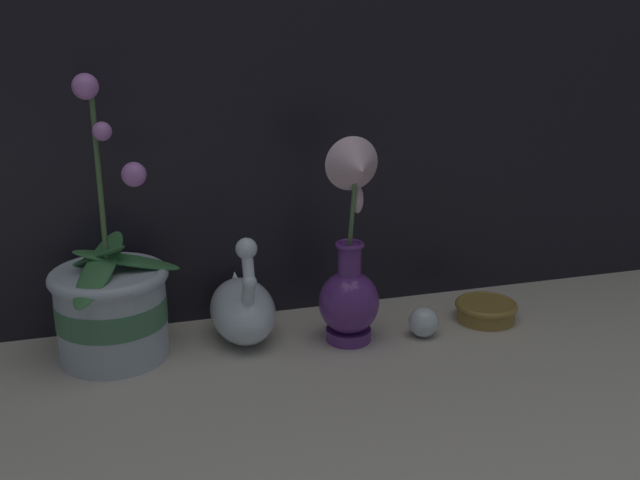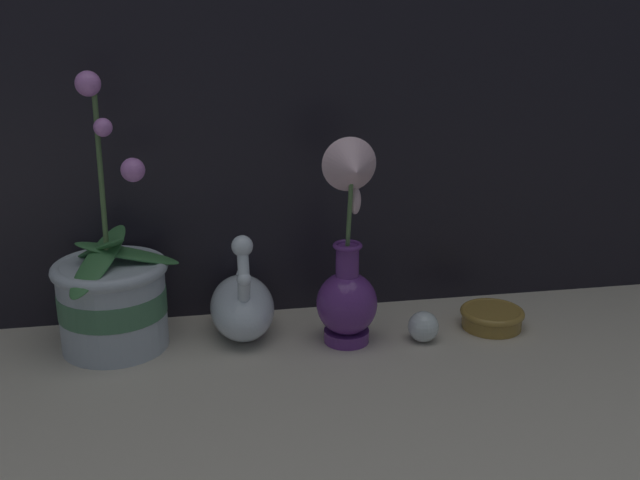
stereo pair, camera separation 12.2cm
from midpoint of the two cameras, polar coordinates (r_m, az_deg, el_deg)
name	(u,v)px [view 2 (the right image)]	position (r m, az deg, el deg)	size (l,w,h in m)	color
ground_plane	(316,361)	(1.18, 2.65, -9.24)	(2.80, 2.80, 0.00)	#BCB2A3
orchid_potted_plant	(112,295)	(1.22, -12.83, -4.15)	(0.20, 0.21, 0.44)	#B2BCCC
swan_figurine	(242,304)	(1.25, -3.19, -4.93)	(0.11, 0.18, 0.19)	silver
blue_vase	(348,273)	(1.19, 5.09, -2.54)	(0.10, 0.11, 0.34)	#602D7F
glass_sphere	(423,327)	(1.26, 10.67, -6.56)	(0.05, 0.05, 0.05)	silver
amber_dish	(492,317)	(1.33, 15.56, -5.70)	(0.11, 0.11, 0.03)	olive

